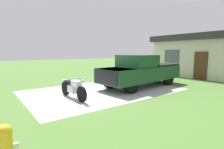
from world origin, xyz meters
The scene contains 6 objects.
ground_plane centered at (0.00, 0.00, 0.00)m, with size 80.00×80.00×0.00m, color #4C7331.
driveway_pad centered at (0.00, 0.00, 0.00)m, with size 5.24×7.99×0.01m, color #AAAAAA.
motorcycle centered at (0.53, -2.01, 0.47)m, with size 2.21×0.70×1.09m.
pickup_truck centered at (0.41, 2.52, 0.95)m, with size 2.50×5.77×1.90m.
fire_hydrant centered at (4.42, -5.02, 0.43)m, with size 0.32×0.40×0.87m.
neighbor_house centered at (1.22, 10.50, 1.79)m, with size 9.60×5.60×3.50m.
Camera 1 is at (7.76, -5.25, 2.07)m, focal length 28.19 mm.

